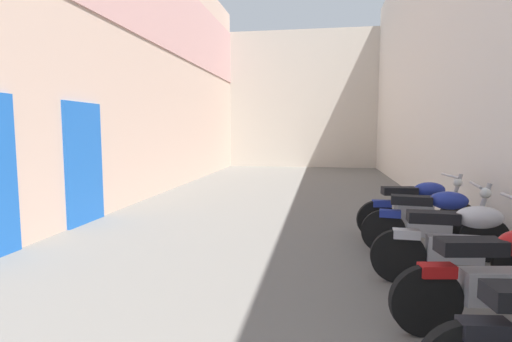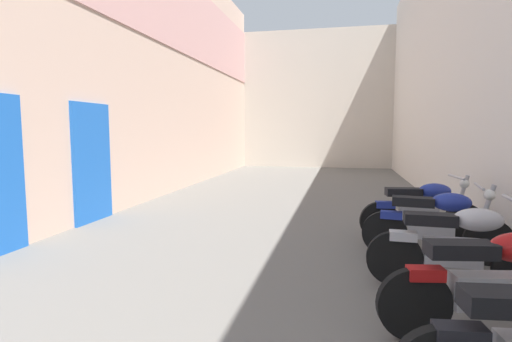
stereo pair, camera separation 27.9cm
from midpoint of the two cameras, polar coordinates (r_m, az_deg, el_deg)
name	(u,v)px [view 2 (the right image)]	position (r m, az deg, el deg)	size (l,w,h in m)	color
ground_plane	(269,230)	(6.91, 3.06, -8.41)	(35.67, 35.67, 0.00)	#66635E
building_left	(132,50)	(9.88, -16.47, 16.22)	(0.45, 19.67, 6.99)	beige
building_right	(470,39)	(9.13, 29.07, 16.24)	(0.45, 19.67, 6.92)	beige
building_far_end	(317,101)	(19.53, 9.20, 9.92)	(9.71, 2.00, 6.22)	beige
motorcycle_fourth	(496,282)	(3.87, 32.97, -13.17)	(1.84, 0.58, 1.04)	black
motorcycle_fifth	(459,245)	(4.82, 28.55, -9.30)	(1.85, 0.58, 1.04)	black
motorcycle_sixth	(436,222)	(5.80, 25.64, -6.67)	(1.84, 0.58, 1.04)	black
motorcycle_seventh	(422,209)	(6.67, 23.83, -5.01)	(1.85, 0.58, 1.04)	black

